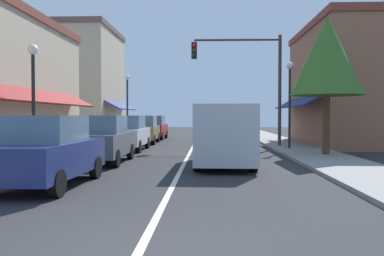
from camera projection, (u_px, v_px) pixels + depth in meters
name	position (u px, v px, depth m)	size (l,w,h in m)	color
ground_plane	(193.00, 147.00, 22.96)	(80.00, 80.00, 0.00)	#28282B
sidewalk_left	(97.00, 146.00, 23.18)	(2.60, 56.00, 0.12)	gray
sidewalk_right	(291.00, 146.00, 22.73)	(2.60, 56.00, 0.12)	gray
lane_center_stripe	(193.00, 147.00, 22.96)	(0.14, 52.00, 0.01)	silver
storefront_right_block	(343.00, 85.00, 24.47)	(5.73, 10.20, 7.18)	#8E5B42
storefront_far_left	(85.00, 83.00, 33.19)	(6.17, 8.20, 8.85)	#BCAD8E
parked_car_nearest_left	(47.00, 151.00, 10.08)	(1.87, 4.15, 1.77)	navy
parked_car_second_left	(102.00, 139.00, 15.12)	(1.82, 4.12, 1.77)	#4C5156
parked_car_third_left	(128.00, 133.00, 20.54)	(1.79, 4.10, 1.77)	silver
parked_car_far_left	(143.00, 130.00, 25.73)	(1.86, 4.14, 1.77)	brown
parked_car_distant_left	(153.00, 127.00, 30.45)	(1.82, 4.12, 1.77)	maroon
van_in_lane	(224.00, 133.00, 14.37)	(2.08, 5.22, 2.12)	#B2B7BC
traffic_signal_mast_arm	(250.00, 72.00, 22.28)	(4.94, 0.50, 6.18)	#333333
street_lamp_left_near	(33.00, 83.00, 13.99)	(0.36, 0.36, 4.21)	black
street_lamp_right_mid	(290.00, 90.00, 20.55)	(0.36, 0.36, 4.48)	black
street_lamp_left_far	(127.00, 96.00, 29.00)	(0.36, 0.36, 4.67)	black
tree_right_near	(327.00, 56.00, 17.17)	(3.03, 3.03, 5.96)	#4C331E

